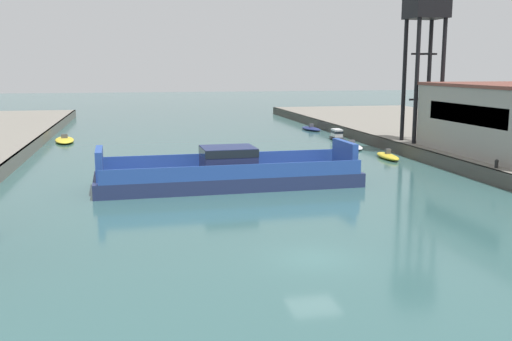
% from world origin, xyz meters
% --- Properties ---
extents(ground_plane, '(400.00, 400.00, 0.00)m').
position_xyz_m(ground_plane, '(0.00, 0.00, 0.00)').
color(ground_plane, '#335B5B').
extents(chain_ferry, '(20.94, 7.04, 3.30)m').
position_xyz_m(chain_ferry, '(-1.28, 18.74, 0.99)').
color(chain_ferry, navy).
rests_on(chain_ferry, ground).
extents(moored_boat_near_right, '(2.62, 6.14, 0.95)m').
position_xyz_m(moored_boat_near_right, '(16.35, 37.69, 0.24)').
color(moored_boat_near_right, white).
rests_on(moored_boat_near_right, ground).
extents(moored_boat_mid_left, '(3.17, 7.26, 1.00)m').
position_xyz_m(moored_boat_mid_left, '(-17.21, 50.42, 0.26)').
color(moored_boat_mid_left, yellow).
rests_on(moored_boat_mid_left, ground).
extents(moored_boat_mid_right, '(1.65, 5.03, 1.05)m').
position_xyz_m(moored_boat_mid_right, '(17.04, 29.13, 0.29)').
color(moored_boat_mid_right, yellow).
rests_on(moored_boat_mid_right, ground).
extents(moored_boat_far_left, '(1.62, 5.31, 1.39)m').
position_xyz_m(moored_boat_far_left, '(17.37, 45.56, 0.53)').
color(moored_boat_far_left, black).
rests_on(moored_boat_far_left, ground).
extents(moored_boat_upstream_a, '(2.54, 5.55, 0.99)m').
position_xyz_m(moored_boat_upstream_a, '(17.49, 57.51, 0.26)').
color(moored_boat_upstream_a, navy).
rests_on(moored_boat_upstream_a, ground).
extents(crane_tower, '(3.82, 3.82, 16.18)m').
position_xyz_m(crane_tower, '(22.16, 32.22, 14.41)').
color(crane_tower, black).
rests_on(crane_tower, quay_right).
extents(bollard_right_far, '(0.32, 0.32, 0.71)m').
position_xyz_m(bollard_right_far, '(20.05, 15.09, 1.70)').
color(bollard_right_far, black).
rests_on(bollard_right_far, quay_right).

